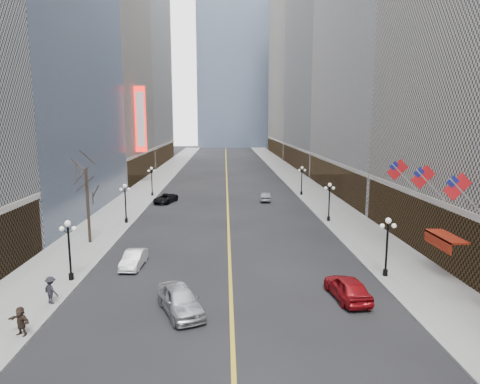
{
  "coord_description": "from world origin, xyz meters",
  "views": [
    {
      "loc": [
        -0.36,
        -0.61,
        11.83
      ],
      "look_at": [
        0.28,
        17.26,
        8.82
      ],
      "focal_mm": 32.0,
      "sensor_mm": 36.0,
      "label": 1
    }
  ],
  "objects": [
    {
      "name": "sidewalk_east",
      "position": [
        14.0,
        70.0,
        0.07
      ],
      "size": [
        6.0,
        230.0,
        0.15
      ],
      "primitive_type": "cube",
      "color": "gray",
      "rests_on": "ground"
    },
    {
      "name": "sidewalk_west",
      "position": [
        -14.0,
        70.0,
        0.07
      ],
      "size": [
        6.0,
        230.0,
        0.15
      ],
      "primitive_type": "cube",
      "color": "gray",
      "rests_on": "ground"
    },
    {
      "name": "lane_line",
      "position": [
        0.0,
        80.0,
        0.01
      ],
      "size": [
        0.25,
        200.0,
        0.02
      ],
      "primitive_type": "cube",
      "color": "gold",
      "rests_on": "ground"
    },
    {
      "name": "bldg_east_c",
      "position": [
        29.88,
        106.0,
        24.18
      ],
      "size": [
        26.6,
        40.6,
        48.8
      ],
      "color": "#969699",
      "rests_on": "ground"
    },
    {
      "name": "bldg_east_d",
      "position": [
        29.9,
        149.0,
        31.17
      ],
      "size": [
        26.6,
        46.6,
        62.8
      ],
      "color": "#B3AA94",
      "rests_on": "ground"
    },
    {
      "name": "bldg_west_c",
      "position": [
        -29.88,
        87.0,
        25.19
      ],
      "size": [
        26.6,
        30.6,
        50.8
      ],
      "color": "#B3AA94",
      "rests_on": "ground"
    },
    {
      "name": "bldg_west_d",
      "position": [
        -29.92,
        121.0,
        36.17
      ],
      "size": [
        26.6,
        38.6,
        72.8
      ],
      "color": "beige",
      "rests_on": "ground"
    },
    {
      "name": "streetlamp_east_1",
      "position": [
        11.8,
        30.0,
        2.9
      ],
      "size": [
        1.26,
        0.44,
        4.52
      ],
      "color": "black",
      "rests_on": "sidewalk_east"
    },
    {
      "name": "streetlamp_east_2",
      "position": [
        11.8,
        48.0,
        2.9
      ],
      "size": [
        1.26,
        0.44,
        4.52
      ],
      "color": "black",
      "rests_on": "sidewalk_east"
    },
    {
      "name": "streetlamp_east_3",
      "position": [
        11.8,
        66.0,
        2.9
      ],
      "size": [
        1.26,
        0.44,
        4.52
      ],
      "color": "black",
      "rests_on": "sidewalk_east"
    },
    {
      "name": "streetlamp_west_1",
      "position": [
        -11.8,
        30.0,
        2.9
      ],
      "size": [
        1.26,
        0.44,
        4.52
      ],
      "color": "black",
      "rests_on": "sidewalk_west"
    },
    {
      "name": "streetlamp_west_2",
      "position": [
        -11.8,
        48.0,
        2.9
      ],
      "size": [
        1.26,
        0.44,
        4.52
      ],
      "color": "black",
      "rests_on": "sidewalk_west"
    },
    {
      "name": "streetlamp_west_3",
      "position": [
        -11.8,
        66.0,
        2.9
      ],
      "size": [
        1.26,
        0.44,
        4.52
      ],
      "color": "black",
      "rests_on": "sidewalk_west"
    },
    {
      "name": "flag_3",
      "position": [
        15.31,
        27.0,
        7.29
      ],
      "size": [
        2.87,
        0.12,
        2.87
      ],
      "color": "#B2B2B7",
      "rests_on": "ground"
    },
    {
      "name": "flag_4",
      "position": [
        15.31,
        32.0,
        7.29
      ],
      "size": [
        2.87,
        0.12,
        2.87
      ],
      "color": "#B2B2B7",
      "rests_on": "ground"
    },
    {
      "name": "flag_5",
      "position": [
        15.31,
        37.0,
        7.29
      ],
      "size": [
        2.87,
        0.12,
        2.87
      ],
      "color": "#B2B2B7",
      "rests_on": "ground"
    },
    {
      "name": "awning_c",
      "position": [
        16.11,
        30.0,
        3.08
      ],
      "size": [
        1.4,
        4.0,
        0.93
      ],
      "color": "maroon",
      "rests_on": "ground"
    },
    {
      "name": "theatre_marquee",
      "position": [
        -15.88,
        80.0,
        12.0
      ],
      "size": [
        2.0,
        0.55,
        12.0
      ],
      "color": "red",
      "rests_on": "ground"
    },
    {
      "name": "tree_west_far",
      "position": [
        -13.5,
        40.0,
        6.24
      ],
      "size": [
        3.6,
        3.6,
        7.92
      ],
      "color": "#2D231C",
      "rests_on": "sidewalk_west"
    },
    {
      "name": "car_nb_near",
      "position": [
        -3.17,
        24.48,
        0.86
      ],
      "size": [
        3.8,
        5.43,
        1.72
      ],
      "primitive_type": "imported",
      "rotation": [
        0.0,
        0.0,
        0.39
      ],
      "color": "#B0B3B8",
      "rests_on": "ground"
    },
    {
      "name": "car_nb_mid",
      "position": [
        -7.82,
        33.08,
        0.68
      ],
      "size": [
        1.67,
        4.19,
        1.35
      ],
      "primitive_type": "imported",
      "rotation": [
        0.0,
        0.0,
        -0.06
      ],
      "color": "silver",
      "rests_on": "ground"
    },
    {
      "name": "car_nb_far",
      "position": [
        -9.0,
        60.63,
        0.66
      ],
      "size": [
        3.54,
        5.2,
        1.32
      ],
      "primitive_type": "imported",
      "rotation": [
        0.0,
        0.0,
        -0.31
      ],
      "color": "black",
      "rests_on": "ground"
    },
    {
      "name": "car_sb_mid",
      "position": [
        7.78,
        26.19,
        0.81
      ],
      "size": [
        2.48,
        4.96,
        1.62
      ],
      "primitive_type": "imported",
      "rotation": [
        0.0,
        0.0,
        3.26
      ],
      "color": "maroon",
      "rests_on": "ground"
    },
    {
      "name": "car_sb_far",
      "position": [
        5.63,
        61.37,
        0.66
      ],
      "size": [
        1.77,
        4.14,
        1.33
      ],
      "primitive_type": "imported",
      "rotation": [
        0.0,
        0.0,
        3.05
      ],
      "color": "#4A4F51",
      "rests_on": "ground"
    },
    {
      "name": "ped_west_walk",
      "position": [
        -11.6,
        25.85,
        1.05
      ],
      "size": [
        1.24,
        1.02,
        1.81
      ],
      "primitive_type": "imported",
      "rotation": [
        0.0,
        0.0,
        2.59
      ],
      "color": "black",
      "rests_on": "sidewalk_west"
    },
    {
      "name": "ped_west_far",
      "position": [
        -11.6,
        21.71,
        0.97
      ],
      "size": [
        1.57,
        1.04,
        1.64
      ],
      "primitive_type": "imported",
      "rotation": [
        0.0,
        0.0,
        -0.44
      ],
      "color": "black",
      "rests_on": "sidewalk_west"
    }
  ]
}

